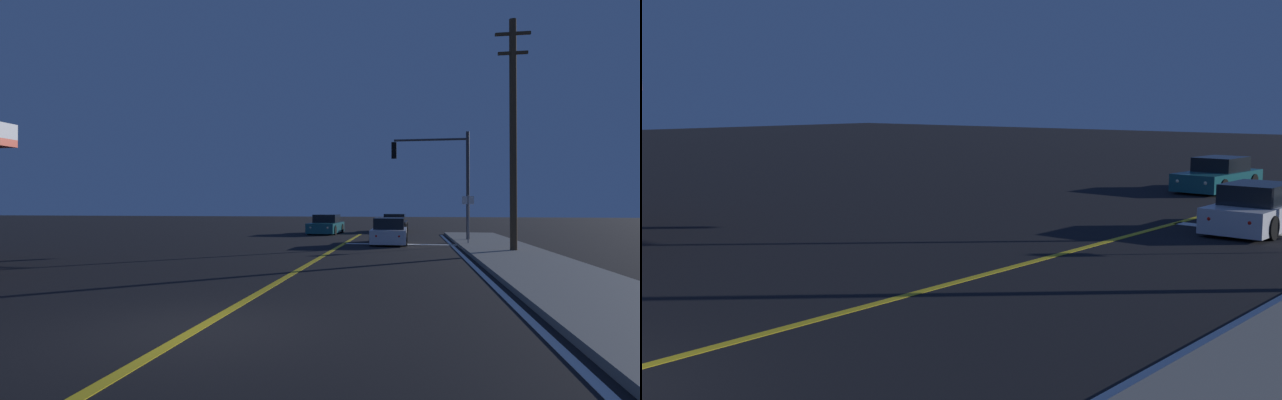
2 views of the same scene
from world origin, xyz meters
TOP-DOWN VIEW (x-y plane):
  - ground_plane at (0.00, 0.00)m, footprint 160.00×160.00m
  - sidewalk_right at (7.24, 9.89)m, footprint 3.20×35.61m
  - lane_line_center at (0.00, 9.89)m, footprint 0.20×33.64m
  - lane_line_edge_right at (5.39, 9.89)m, footprint 0.16×33.64m
  - stop_bar at (2.82, 18.29)m, footprint 5.64×0.50m
  - car_following_oncoming_teal at (-2.43, 27.14)m, footprint 2.08×4.58m
  - car_far_approaching_white at (2.31, 18.52)m, footprint 1.84×4.39m
  - car_parked_curb_black at (2.24, 30.91)m, footprint 1.97×4.46m
  - traffic_signal_near_right at (4.97, 20.59)m, footprint 4.18×0.28m
  - utility_pole_right at (7.54, 14.11)m, footprint 1.40×0.29m
  - street_sign_corner at (6.14, 17.79)m, footprint 0.56×0.06m

SIDE VIEW (x-z plane):
  - ground_plane at x=0.00m, z-range 0.00..0.00m
  - lane_line_center at x=0.00m, z-range 0.00..0.01m
  - lane_line_edge_right at x=5.39m, z-range 0.00..0.01m
  - stop_bar at x=2.82m, z-range 0.00..0.01m
  - sidewalk_right at x=7.24m, z-range 0.00..0.15m
  - car_far_approaching_white at x=2.31m, z-range -0.09..1.25m
  - car_parked_curb_black at x=2.24m, z-range -0.09..1.25m
  - car_following_oncoming_teal at x=-2.43m, z-range -0.09..1.25m
  - street_sign_corner at x=6.14m, z-range 0.43..2.91m
  - traffic_signal_near_right at x=4.97m, z-range 1.01..6.99m
  - utility_pole_right at x=7.54m, z-range 0.17..9.83m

